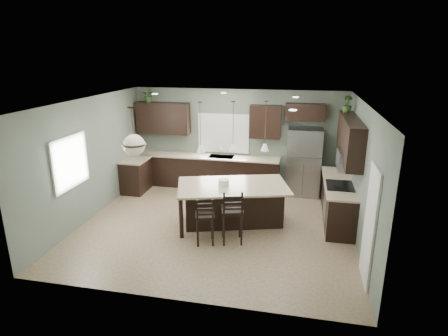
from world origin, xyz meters
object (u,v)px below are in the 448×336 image
(kitchen_island, at_px, (233,204))
(bar_stool_center, at_px, (232,216))
(serving_dish, at_px, (224,182))
(plant_back_left, at_px, (149,96))
(bar_stool_left, at_px, (205,220))
(refrigerator, at_px, (304,162))

(kitchen_island, distance_m, bar_stool_center, 0.90)
(serving_dish, relative_size, plant_back_left, 0.64)
(bar_stool_center, bearing_deg, plant_back_left, 117.99)
(plant_back_left, bearing_deg, kitchen_island, -39.38)
(serving_dish, bearing_deg, bar_stool_center, -67.22)
(kitchen_island, bearing_deg, serving_dish, -180.00)
(bar_stool_left, height_order, plant_back_left, plant_back_left)
(kitchen_island, distance_m, serving_dish, 0.57)
(serving_dish, bearing_deg, plant_back_left, 137.98)
(kitchen_island, height_order, bar_stool_center, bar_stool_center)
(plant_back_left, bearing_deg, serving_dish, -42.02)
(kitchen_island, height_order, plant_back_left, plant_back_left)
(serving_dish, xyz_separation_m, plant_back_left, (-2.67, 2.41, 1.59))
(serving_dish, xyz_separation_m, bar_stool_left, (-0.19, -1.00, -0.48))
(serving_dish, bearing_deg, kitchen_island, 16.51)
(serving_dish, height_order, bar_stool_left, serving_dish)
(plant_back_left, bearing_deg, bar_stool_center, -46.94)
(serving_dish, distance_m, bar_stool_left, 1.12)
(serving_dish, distance_m, bar_stool_center, 0.98)
(serving_dish, height_order, bar_stool_center, bar_stool_center)
(refrigerator, bearing_deg, plant_back_left, 178.30)
(bar_stool_left, distance_m, plant_back_left, 4.70)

